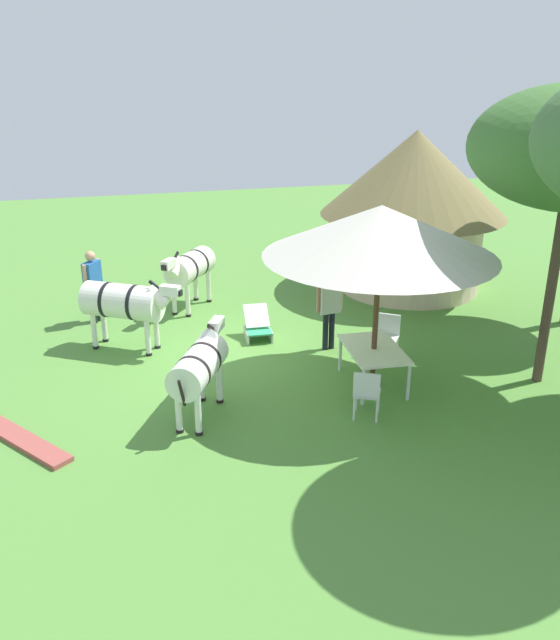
{
  "coord_description": "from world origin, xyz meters",
  "views": [
    {
      "loc": [
        12.16,
        -2.19,
        5.73
      ],
      "look_at": [
        0.62,
        0.8,
        1.0
      ],
      "focal_mm": 37.48,
      "sensor_mm": 36.0,
      "label": 1
    }
  ],
  "objects_px": {
    "patio_chair_near_lawn": "(367,391)",
    "patio_chair_near_hut": "(388,333)",
    "guest_beside_umbrella": "(329,305)",
    "zebra_toward_hut": "(189,268)",
    "zebra_by_umbrella": "(200,366)",
    "thatched_hut": "(413,201)",
    "zebra_nearest_camera": "(125,302)",
    "striped_lounge_chair": "(258,327)",
    "patio_dining_table": "(374,352)",
    "standing_watcher": "(93,280)",
    "shade_umbrella": "(381,231)"
  },
  "relations": [
    {
      "from": "patio_chair_near_hut",
      "to": "zebra_toward_hut",
      "type": "distance_m",
      "value": 5.18
    },
    {
      "from": "guest_beside_umbrella",
      "to": "zebra_by_umbrella",
      "type": "bearing_deg",
      "value": -152.56
    },
    {
      "from": "striped_lounge_chair",
      "to": "standing_watcher",
      "type": "bearing_deg",
      "value": -25.53
    },
    {
      "from": "patio_dining_table",
      "to": "patio_chair_near_lawn",
      "type": "distance_m",
      "value": 1.31
    },
    {
      "from": "patio_dining_table",
      "to": "standing_watcher",
      "type": "relative_size",
      "value": 0.94
    },
    {
      "from": "patio_chair_near_lawn",
      "to": "guest_beside_umbrella",
      "type": "bearing_deg",
      "value": 110.75
    },
    {
      "from": "striped_lounge_chair",
      "to": "patio_dining_table",
      "type": "bearing_deg",
      "value": 123.96
    },
    {
      "from": "thatched_hut",
      "to": "patio_chair_near_hut",
      "type": "xyz_separation_m",
      "value": [
        4.01,
        -2.28,
        -1.76
      ]
    },
    {
      "from": "striped_lounge_chair",
      "to": "thatched_hut",
      "type": "bearing_deg",
      "value": -149.1
    },
    {
      "from": "patio_chair_near_hut",
      "to": "zebra_nearest_camera",
      "type": "relative_size",
      "value": 0.44
    },
    {
      "from": "guest_beside_umbrella",
      "to": "patio_dining_table",
      "type": "bearing_deg",
      "value": -88.82
    },
    {
      "from": "patio_chair_near_lawn",
      "to": "standing_watcher",
      "type": "relative_size",
      "value": 0.53
    },
    {
      "from": "patio_dining_table",
      "to": "patio_chair_near_lawn",
      "type": "xyz_separation_m",
      "value": [
        1.16,
        -0.58,
        -0.14
      ]
    },
    {
      "from": "guest_beside_umbrella",
      "to": "zebra_toward_hut",
      "type": "relative_size",
      "value": 0.9
    },
    {
      "from": "patio_chair_near_lawn",
      "to": "standing_watcher",
      "type": "bearing_deg",
      "value": 154.2
    },
    {
      "from": "striped_lounge_chair",
      "to": "zebra_toward_hut",
      "type": "distance_m",
      "value": 2.59
    },
    {
      "from": "thatched_hut",
      "to": "standing_watcher",
      "type": "xyz_separation_m",
      "value": [
        0.52,
        -8.0,
        -1.27
      ]
    },
    {
      "from": "patio_dining_table",
      "to": "zebra_toward_hut",
      "type": "relative_size",
      "value": 0.87
    },
    {
      "from": "patio_chair_near_hut",
      "to": "guest_beside_umbrella",
      "type": "xyz_separation_m",
      "value": [
        -0.69,
        -1.02,
        0.46
      ]
    },
    {
      "from": "zebra_by_umbrella",
      "to": "zebra_toward_hut",
      "type": "distance_m",
      "value": 5.22
    },
    {
      "from": "guest_beside_umbrella",
      "to": "zebra_toward_hut",
      "type": "distance_m",
      "value": 3.96
    },
    {
      "from": "patio_chair_near_lawn",
      "to": "patio_chair_near_hut",
      "type": "bearing_deg",
      "value": 86.03
    },
    {
      "from": "patio_chair_near_hut",
      "to": "zebra_toward_hut",
      "type": "relative_size",
      "value": 0.5
    },
    {
      "from": "zebra_toward_hut",
      "to": "zebra_by_umbrella",
      "type": "bearing_deg",
      "value": 119.97
    },
    {
      "from": "shade_umbrella",
      "to": "standing_watcher",
      "type": "height_order",
      "value": "shade_umbrella"
    },
    {
      "from": "patio_dining_table",
      "to": "zebra_nearest_camera",
      "type": "relative_size",
      "value": 0.77
    },
    {
      "from": "patio_chair_near_hut",
      "to": "patio_dining_table",
      "type": "bearing_deg",
      "value": 90.0
    },
    {
      "from": "standing_watcher",
      "to": "striped_lounge_chair",
      "type": "distance_m",
      "value": 3.95
    },
    {
      "from": "patio_chair_near_lawn",
      "to": "guest_beside_umbrella",
      "type": "xyz_separation_m",
      "value": [
        -2.93,
        0.31,
        0.46
      ]
    },
    {
      "from": "guest_beside_umbrella",
      "to": "standing_watcher",
      "type": "distance_m",
      "value": 5.47
    },
    {
      "from": "patio_chair_near_hut",
      "to": "zebra_toward_hut",
      "type": "xyz_separation_m",
      "value": [
        -3.79,
        -3.49,
        0.51
      ]
    },
    {
      "from": "guest_beside_umbrella",
      "to": "striped_lounge_chair",
      "type": "bearing_deg",
      "value": 136.98
    },
    {
      "from": "thatched_hut",
      "to": "patio_chair_near_lawn",
      "type": "xyz_separation_m",
      "value": [
        6.24,
        -3.61,
        -1.76
      ]
    },
    {
      "from": "patio_dining_table",
      "to": "zebra_toward_hut",
      "type": "bearing_deg",
      "value": -150.51
    },
    {
      "from": "patio_chair_near_hut",
      "to": "zebra_nearest_camera",
      "type": "height_order",
      "value": "zebra_nearest_camera"
    },
    {
      "from": "patio_chair_near_hut",
      "to": "zebra_toward_hut",
      "type": "bearing_deg",
      "value": -12.73
    },
    {
      "from": "guest_beside_umbrella",
      "to": "zebra_toward_hut",
      "type": "height_order",
      "value": "guest_beside_umbrella"
    },
    {
      "from": "thatched_hut",
      "to": "zebra_toward_hut",
      "type": "bearing_deg",
      "value": -87.83
    },
    {
      "from": "guest_beside_umbrella",
      "to": "zebra_nearest_camera",
      "type": "height_order",
      "value": "guest_beside_umbrella"
    },
    {
      "from": "thatched_hut",
      "to": "striped_lounge_chair",
      "type": "xyz_separation_m",
      "value": [
        2.39,
        -4.61,
        -2.02
      ]
    },
    {
      "from": "patio_chair_near_lawn",
      "to": "zebra_toward_hut",
      "type": "height_order",
      "value": "zebra_toward_hut"
    },
    {
      "from": "shade_umbrella",
      "to": "zebra_by_umbrella",
      "type": "xyz_separation_m",
      "value": [
        0.34,
        -3.25,
        -2.0
      ]
    },
    {
      "from": "thatched_hut",
      "to": "guest_beside_umbrella",
      "type": "bearing_deg",
      "value": -44.89
    },
    {
      "from": "patio_dining_table",
      "to": "guest_beside_umbrella",
      "type": "distance_m",
      "value": 1.81
    },
    {
      "from": "patio_chair_near_hut",
      "to": "guest_beside_umbrella",
      "type": "height_order",
      "value": "guest_beside_umbrella"
    },
    {
      "from": "striped_lounge_chair",
      "to": "zebra_by_umbrella",
      "type": "distance_m",
      "value": 3.52
    },
    {
      "from": "thatched_hut",
      "to": "zebra_by_umbrella",
      "type": "distance_m",
      "value": 8.4
    },
    {
      "from": "thatched_hut",
      "to": "zebra_nearest_camera",
      "type": "bearing_deg",
      "value": -72.94
    },
    {
      "from": "guest_beside_umbrella",
      "to": "zebra_by_umbrella",
      "type": "distance_m",
      "value": 3.64
    },
    {
      "from": "standing_watcher",
      "to": "zebra_toward_hut",
      "type": "bearing_deg",
      "value": 132.57
    }
  ]
}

